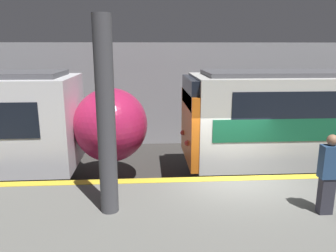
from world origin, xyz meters
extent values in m
plane|color=#33302D|center=(0.00, 0.00, 0.00)|extent=(120.00, 120.00, 0.00)
cube|color=slate|center=(0.00, -2.45, 0.56)|extent=(40.00, 4.90, 1.12)
cube|color=gold|center=(0.00, -0.15, 1.13)|extent=(40.00, 0.30, 0.01)
cube|color=#939399|center=(0.00, 7.04, 2.36)|extent=(50.00, 0.15, 4.71)
cylinder|color=#47474C|center=(-3.19, -1.69, 3.13)|extent=(0.37, 0.37, 4.01)
ellipsoid|color=#B21E4C|center=(-3.58, 2.50, 2.02)|extent=(2.42, 2.63, 2.42)
sphere|color=#F2EFCC|center=(-2.63, 2.50, 1.59)|extent=(0.20, 0.20, 0.20)
cube|color=orange|center=(-0.95, 2.50, 1.93)|extent=(0.25, 2.81, 2.31)
cube|color=black|center=(-0.95, 2.50, 3.09)|extent=(0.25, 2.52, 0.92)
sphere|color=#EA4C42|center=(-1.11, 1.85, 1.53)|extent=(0.18, 0.18, 0.18)
sphere|color=#EA4C42|center=(-1.11, 3.14, 1.53)|extent=(0.18, 0.18, 0.18)
cube|color=#2D2D38|center=(1.30, -2.09, 1.52)|extent=(0.28, 0.20, 0.79)
cube|color=navy|center=(1.30, -2.09, 2.26)|extent=(0.38, 0.24, 0.69)
sphere|color=#9E7051|center=(1.30, -2.09, 2.72)|extent=(0.22, 0.22, 0.22)
camera|label=1|loc=(-2.38, -8.12, 4.52)|focal=35.00mm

